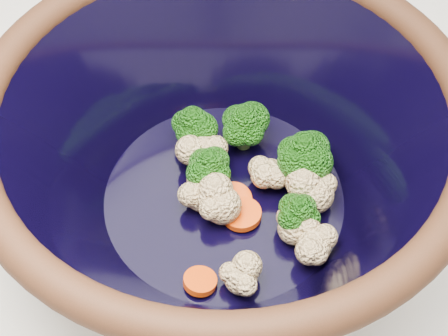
# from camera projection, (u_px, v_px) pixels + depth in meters

# --- Properties ---
(mixing_bowl) EXTENTS (0.43, 0.43, 0.16)m
(mixing_bowl) POSITION_uv_depth(u_px,v_px,m) (224.00, 156.00, 0.49)
(mixing_bowl) COLOR black
(mixing_bowl) RESTS_ON counter
(vegetable_pile) EXTENTS (0.18, 0.17, 0.06)m
(vegetable_pile) POSITION_uv_depth(u_px,v_px,m) (253.00, 172.00, 0.52)
(vegetable_pile) COLOR #608442
(vegetable_pile) RESTS_ON mixing_bowl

